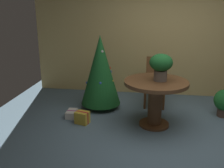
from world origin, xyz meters
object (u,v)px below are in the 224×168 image
Objects in this scene: flower_vase at (161,65)px; gift_box_gold at (82,118)px; holiday_tree at (100,70)px; gift_box_cream at (72,114)px; wooden_chair_far at (155,79)px; round_dining_table at (156,94)px.

flower_vase reaches higher than gift_box_gold.
holiday_tree is at bearing 77.14° from gift_box_gold.
holiday_tree is 0.98m from gift_box_cream.
wooden_chair_far is 3.71× the size of gift_box_gold.
gift_box_cream is at bearing 176.63° from flower_vase.
flower_vase is at bearing -29.99° from holiday_tree.
gift_box_cream is (-1.47, -0.86, -0.46)m from wooden_chair_far.
wooden_chair_far is (0.00, 0.96, -0.03)m from round_dining_table.
holiday_tree is (-1.04, -0.31, 0.23)m from wooden_chair_far.
gift_box_cream is at bearing 175.92° from round_dining_table.
wooden_chair_far is at bearing 30.23° from gift_box_cream.
holiday_tree reaches higher than gift_box_cream.
holiday_tree is (-1.10, 0.63, -0.29)m from flower_vase.
holiday_tree is 5.45× the size of gift_box_gold.
round_dining_table is 0.49m from flower_vase.
gift_box_cream is (-1.53, 0.09, -0.98)m from flower_vase.
round_dining_table is at bearing -166.36° from flower_vase.
flower_vase is 1.59m from gift_box_gold.
wooden_chair_far is at bearing 41.61° from gift_box_gold.
round_dining_table is 1.07× the size of wooden_chair_far.
flower_vase is at bearing -86.31° from wooden_chair_far.
round_dining_table is at bearing 5.38° from gift_box_gold.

